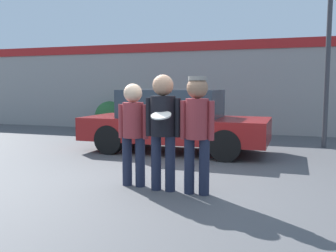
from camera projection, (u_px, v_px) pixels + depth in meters
ground_plane at (152, 184)px, 5.94m from camera, size 56.00×56.00×0.00m
storefront_building at (228, 86)px, 12.32m from camera, size 24.00×0.22×3.03m
person_left at (133, 127)px, 5.74m from camera, size 0.49×0.32×1.59m
person_middle_with_frisbee at (163, 122)px, 5.47m from camera, size 0.54×0.59×1.71m
person_right at (197, 124)px, 5.28m from camera, size 0.50×0.33×1.68m
parked_car_near at (174, 121)px, 8.81m from camera, size 4.30×1.78×1.46m
shrub at (110, 116)px, 13.06m from camera, size 1.03×1.03×1.03m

